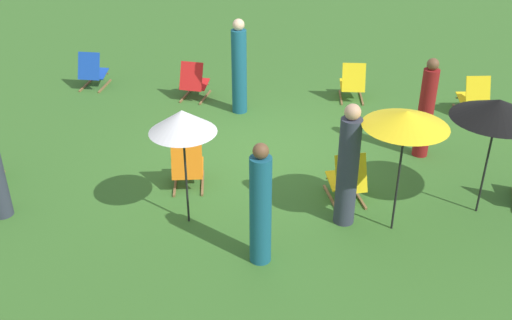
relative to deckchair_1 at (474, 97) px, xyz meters
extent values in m
plane|color=#386B28|center=(3.98, 2.14, -0.37)|extent=(40.00, 40.00, 0.00)
cube|color=olive|center=(-0.21, -0.09, -0.35)|extent=(0.15, 0.76, 0.04)
cube|color=olive|center=(0.23, -0.02, -0.35)|extent=(0.15, 0.76, 0.04)
cube|color=yellow|center=(0.02, -0.15, -0.10)|extent=(0.54, 0.50, 0.13)
cube|color=yellow|center=(-0.02, 0.14, 0.18)|extent=(0.51, 0.32, 0.57)
cylinder|color=olive|center=(0.05, -0.35, -0.17)|extent=(0.44, 0.09, 0.03)
cube|color=olive|center=(2.36, 3.43, -0.35)|extent=(0.26, 0.74, 0.04)
cube|color=olive|center=(2.78, 3.56, -0.35)|extent=(0.26, 0.74, 0.04)
cube|color=yellow|center=(2.60, 3.40, -0.10)|extent=(0.59, 0.56, 0.13)
cube|color=yellow|center=(2.51, 3.68, 0.18)|extent=(0.53, 0.38, 0.57)
cylinder|color=olive|center=(2.66, 3.21, -0.17)|extent=(0.43, 0.16, 0.03)
cube|color=olive|center=(4.85, 3.34, -0.35)|extent=(0.17, 0.75, 0.04)
cube|color=olive|center=(5.28, 3.42, -0.35)|extent=(0.17, 0.75, 0.04)
cube|color=orange|center=(5.08, 3.29, -0.10)|extent=(0.55, 0.51, 0.13)
cube|color=orange|center=(5.03, 3.58, 0.18)|extent=(0.52, 0.33, 0.57)
cylinder|color=olive|center=(5.12, 3.09, -0.17)|extent=(0.44, 0.11, 0.03)
cube|color=olive|center=(7.86, -0.49, -0.35)|extent=(0.05, 0.76, 0.04)
cube|color=olive|center=(8.30, -0.50, -0.35)|extent=(0.05, 0.76, 0.04)
cube|color=#1947B7|center=(8.08, -0.60, -0.10)|extent=(0.49, 0.44, 0.13)
cube|color=#1947B7|center=(8.09, -0.30, 0.18)|extent=(0.48, 0.26, 0.57)
cylinder|color=olive|center=(8.08, -0.80, -0.17)|extent=(0.44, 0.04, 0.03)
cube|color=olive|center=(2.18, -0.52, -0.35)|extent=(0.09, 0.76, 0.04)
cube|color=olive|center=(2.62, -0.49, -0.35)|extent=(0.09, 0.76, 0.04)
cube|color=yellow|center=(2.40, -0.60, -0.10)|extent=(0.51, 0.46, 0.13)
cube|color=yellow|center=(2.38, -0.30, 0.18)|extent=(0.50, 0.28, 0.57)
cylinder|color=olive|center=(2.42, -0.80, -0.17)|extent=(0.44, 0.06, 0.03)
cube|color=olive|center=(5.50, -0.14, -0.35)|extent=(0.12, 0.76, 0.04)
cube|color=olive|center=(5.94, -0.19, -0.35)|extent=(0.12, 0.76, 0.04)
cube|color=red|center=(5.71, -0.26, -0.10)|extent=(0.52, 0.48, 0.13)
cube|color=red|center=(5.74, 0.04, 0.18)|extent=(0.50, 0.30, 0.57)
cylinder|color=olive|center=(5.69, -0.46, -0.17)|extent=(0.44, 0.08, 0.03)
cylinder|color=black|center=(4.84, 4.39, 0.50)|extent=(0.03, 0.03, 1.74)
cone|color=white|center=(4.84, 4.39, 1.25)|extent=(0.93, 0.93, 0.32)
cylinder|color=black|center=(0.60, 3.61, 0.53)|extent=(0.03, 0.03, 1.79)
cone|color=black|center=(0.60, 3.61, 1.31)|extent=(1.27, 1.27, 0.28)
cylinder|color=black|center=(1.90, 4.22, 0.55)|extent=(0.03, 0.03, 1.83)
cone|color=yellow|center=(1.90, 4.22, 1.37)|extent=(1.15, 1.15, 0.22)
cylinder|color=#195972|center=(3.70, 5.16, 0.41)|extent=(0.35, 0.35, 1.55)
sphere|color=brown|center=(3.70, 5.16, 1.27)|extent=(0.20, 0.20, 0.20)
cylinder|color=#195972|center=(4.67, 0.45, 0.48)|extent=(0.35, 0.35, 1.69)
sphere|color=beige|center=(4.67, 0.45, 1.43)|extent=(0.23, 0.23, 0.23)
cylinder|color=#333847|center=(2.59, 4.12, 0.46)|extent=(0.36, 0.36, 1.65)
sphere|color=tan|center=(2.59, 4.12, 1.38)|extent=(0.23, 0.23, 0.23)
cylinder|color=maroon|center=(1.24, 1.89, 0.42)|extent=(0.33, 0.33, 1.59)
sphere|color=brown|center=(1.24, 1.89, 1.31)|extent=(0.20, 0.20, 0.20)
camera|label=1|loc=(2.99, 11.38, 4.64)|focal=41.53mm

